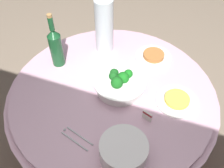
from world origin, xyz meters
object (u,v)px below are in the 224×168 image
at_px(serving_tongs, 76,138).
at_px(food_plate_fried_egg, 177,100).
at_px(broccoli_bowl, 120,83).
at_px(food_plate_peanuts, 153,56).
at_px(plate_stack, 124,151).
at_px(decorative_fruit_vase, 104,27).
at_px(label_placard_front, 147,116).
at_px(wine_bottle, 56,46).

distance_m(serving_tongs, food_plate_fried_egg, 0.55).
height_order(broccoli_bowl, food_plate_peanuts, broccoli_bowl).
relative_size(serving_tongs, food_plate_peanuts, 0.76).
height_order(plate_stack, decorative_fruit_vase, decorative_fruit_vase).
xyz_separation_m(broccoli_bowl, decorative_fruit_vase, (0.20, -0.28, 0.12)).
bearing_deg(food_plate_fried_egg, decorative_fruit_vase, -27.74).
bearing_deg(food_plate_peanuts, broccoli_bowl, 69.63).
bearing_deg(food_plate_fried_egg, plate_stack, 67.31).
bearing_deg(decorative_fruit_vase, plate_stack, 117.93).
bearing_deg(label_placard_front, wine_bottle, -19.11).
relative_size(wine_bottle, decorative_fruit_vase, 0.99).
bearing_deg(food_plate_fried_egg, food_plate_peanuts, -55.52).
distance_m(wine_bottle, serving_tongs, 0.55).
height_order(wine_bottle, food_plate_peanuts, wine_bottle).
relative_size(decorative_fruit_vase, food_plate_peanuts, 1.55).
bearing_deg(serving_tongs, decorative_fruit_vase, -80.17).
relative_size(broccoli_bowl, food_plate_fried_egg, 1.27).
distance_m(decorative_fruit_vase, food_plate_peanuts, 0.35).
bearing_deg(serving_tongs, food_plate_peanuts, -106.64).
distance_m(wine_bottle, label_placard_front, 0.64).
bearing_deg(wine_bottle, food_plate_fried_egg, 176.28).
xyz_separation_m(broccoli_bowl, plate_stack, (-0.15, 0.37, 0.01)).
height_order(broccoli_bowl, plate_stack, broccoli_bowl).
distance_m(wine_bottle, food_plate_fried_egg, 0.73).
relative_size(plate_stack, decorative_fruit_vase, 0.62).
distance_m(food_plate_fried_egg, label_placard_front, 0.20).
bearing_deg(wine_bottle, serving_tongs, 126.85).
bearing_deg(label_placard_front, plate_stack, 78.69).
distance_m(decorative_fruit_vase, food_plate_fried_egg, 0.60).
xyz_separation_m(wine_bottle, serving_tongs, (-0.32, 0.43, -0.12)).
bearing_deg(plate_stack, serving_tongs, -1.99).
relative_size(plate_stack, food_plate_peanuts, 0.95).
bearing_deg(serving_tongs, food_plate_fried_egg, -136.33).
bearing_deg(serving_tongs, broccoli_bowl, -103.40).
bearing_deg(food_plate_fried_egg, label_placard_front, 54.09).
distance_m(broccoli_bowl, wine_bottle, 0.42).
height_order(serving_tongs, food_plate_fried_egg, food_plate_fried_egg).
relative_size(decorative_fruit_vase, food_plate_fried_egg, 1.55).
xyz_separation_m(wine_bottle, food_plate_fried_egg, (-0.72, 0.05, -0.12)).
bearing_deg(food_plate_peanuts, decorative_fruit_vase, 3.71).
bearing_deg(broccoli_bowl, decorative_fruit_vase, -55.02).
xyz_separation_m(wine_bottle, food_plate_peanuts, (-0.52, -0.24, -0.12)).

